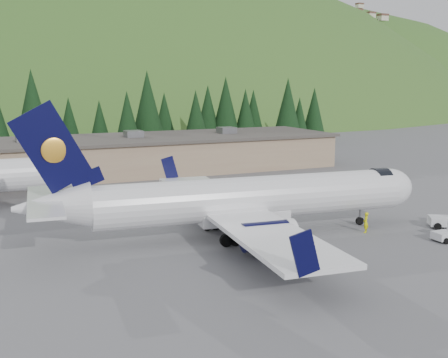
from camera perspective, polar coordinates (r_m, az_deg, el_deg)
ground at (r=49.27m, az=2.90°, el=-5.69°), size 600.00×600.00×0.00m
airliner at (r=48.14m, az=1.78°, el=-2.17°), size 35.81×33.65×11.88m
terminal_building at (r=82.55m, az=-12.47°, el=2.29°), size 71.00×17.00×6.10m
ramp_worker at (r=51.24m, az=14.20°, el=-4.31°), size 0.79×0.78×1.84m
tree_line at (r=103.64m, az=-18.46°, el=6.27°), size 114.19×17.11×14.33m
hills at (r=277.71m, az=-7.33°, el=-10.40°), size 614.00×330.00×300.00m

